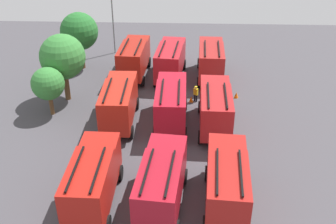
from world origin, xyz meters
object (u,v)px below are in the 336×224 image
at_px(fire_truck_6, 93,179).
at_px(firefighter_1, 196,93).
at_px(fire_truck_0, 227,181).
at_px(lamppost, 113,20).
at_px(tree_1, 63,57).
at_px(tree_2, 79,32).
at_px(fire_truck_3, 162,182).
at_px(fire_truck_7, 119,102).
at_px(firefighter_0, 99,150).
at_px(traffic_cone_2, 236,95).
at_px(fire_truck_2, 211,60).
at_px(fire_truck_4, 171,103).
at_px(tree_0, 48,84).
at_px(fire_truck_1, 215,107).
at_px(fire_truck_5, 170,60).
at_px(fire_truck_8, 134,58).
at_px(traffic_cone_1, 191,99).

distance_m(fire_truck_6, firefighter_1, 15.96).
bearing_deg(firefighter_1, fire_truck_6, -170.59).
xyz_separation_m(fire_truck_0, lamppost, (26.25, 11.27, 1.94)).
relative_size(tree_1, tree_2, 1.03).
height_order(fire_truck_0, fire_truck_3, same).
bearing_deg(fire_truck_7, firefighter_0, 170.64).
relative_size(tree_2, lamppost, 0.90).
xyz_separation_m(fire_truck_6, fire_truck_7, (10.15, -0.18, 0.00)).
height_order(firefighter_0, firefighter_1, firefighter_0).
height_order(fire_truck_6, traffic_cone_2, fire_truck_6).
distance_m(fire_truck_2, lamppost, 13.28).
bearing_deg(fire_truck_6, firefighter_1, -24.69).
relative_size(fire_truck_4, tree_0, 1.59).
bearing_deg(fire_truck_1, tree_2, 50.67).
xyz_separation_m(fire_truck_4, tree_0, (1.36, 10.85, 0.90)).
bearing_deg(firefighter_0, fire_truck_4, 112.55).
bearing_deg(fire_truck_5, fire_truck_3, -174.07).
relative_size(fire_truck_6, fire_truck_8, 0.99).
bearing_deg(tree_0, fire_truck_6, -151.53).
relative_size(fire_truck_1, tree_0, 1.60).
height_order(fire_truck_0, firefighter_0, fire_truck_0).
bearing_deg(firefighter_1, fire_truck_8, 84.93).
bearing_deg(fire_truck_6, firefighter_0, 8.56).
relative_size(fire_truck_3, fire_truck_7, 1.02).
bearing_deg(fire_truck_0, fire_truck_6, 94.42).
height_order(fire_truck_7, tree_1, tree_1).
relative_size(fire_truck_5, fire_truck_8, 1.01).
height_order(fire_truck_6, tree_2, tree_2).
relative_size(firefighter_0, tree_0, 0.38).
relative_size(fire_truck_5, fire_truck_6, 1.02).
distance_m(fire_truck_2, tree_2, 14.51).
bearing_deg(fire_truck_7, tree_1, 52.93).
distance_m(firefighter_1, tree_0, 13.56).
height_order(fire_truck_4, firefighter_0, fire_truck_4).
distance_m(fire_truck_3, traffic_cone_2, 16.80).
xyz_separation_m(fire_truck_0, tree_2, (21.67, 14.19, 2.10)).
bearing_deg(fire_truck_7, traffic_cone_2, -64.88).
bearing_deg(fire_truck_2, fire_truck_8, 90.44).
height_order(fire_truck_2, fire_truck_8, same).
bearing_deg(fire_truck_5, tree_2, 82.02).
height_order(fire_truck_6, firefighter_0, fire_truck_6).
xyz_separation_m(fire_truck_6, traffic_cone_2, (15.27, -10.85, -1.86)).
height_order(fire_truck_5, traffic_cone_1, fire_truck_5).
height_order(firefighter_1, lamppost, lamppost).
bearing_deg(traffic_cone_1, fire_truck_5, 23.19).
bearing_deg(tree_2, fire_truck_8, -107.89).
relative_size(fire_truck_2, fire_truck_3, 0.98).
distance_m(fire_truck_8, firefighter_1, 8.56).
bearing_deg(traffic_cone_2, traffic_cone_1, 102.83).
bearing_deg(fire_truck_4, fire_truck_8, 24.04).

